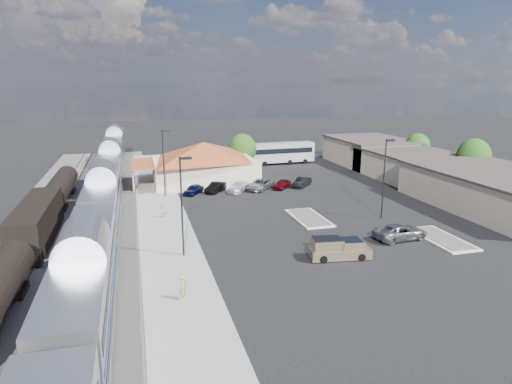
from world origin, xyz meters
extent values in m
plane|color=black|center=(0.00, 0.00, 0.00)|extent=(280.00, 280.00, 0.00)
cube|color=#4C4944|center=(-21.00, 8.00, 0.06)|extent=(16.00, 100.00, 0.12)
cube|color=gray|center=(-12.00, 6.00, 0.09)|extent=(5.50, 92.00, 0.18)
cube|color=silver|center=(-18.00, -16.77, 3.05)|extent=(3.00, 20.00, 5.00)
cube|color=black|center=(-18.00, -16.77, 0.30)|extent=(2.20, 16.00, 0.60)
cube|color=silver|center=(-18.00, 4.23, 3.05)|extent=(3.00, 20.00, 5.00)
cube|color=black|center=(-18.00, 4.23, 0.30)|extent=(2.20, 16.00, 0.60)
cube|color=silver|center=(-18.00, 25.23, 3.05)|extent=(3.00, 20.00, 5.00)
cube|color=black|center=(-18.00, 25.23, 0.30)|extent=(2.20, 16.00, 0.60)
cube|color=silver|center=(-18.00, 46.23, 3.05)|extent=(3.00, 20.00, 5.00)
cube|color=black|center=(-18.00, 46.23, 0.30)|extent=(2.20, 16.00, 0.60)
cube|color=black|center=(-24.00, 1.19, 2.20)|extent=(2.80, 14.00, 3.60)
cube|color=black|center=(-24.00, 1.19, 0.30)|extent=(2.20, 12.00, 0.60)
cylinder|color=black|center=(-24.00, 17.19, 2.10)|extent=(2.80, 14.00, 2.80)
cube|color=black|center=(-24.00, 17.19, 0.30)|extent=(2.20, 12.00, 0.60)
cube|color=beige|center=(-4.50, 24.00, 1.80)|extent=(15.00, 12.00, 3.60)
pyramid|color=#954320|center=(-4.50, 24.00, 4.90)|extent=(15.30, 12.24, 2.60)
cube|color=#954320|center=(-13.60, 24.00, 3.30)|extent=(3.20, 9.60, 0.25)
cube|color=#C6B28C|center=(28.00, 0.00, 2.10)|extent=(14.00, 22.00, 4.20)
cube|color=#3F3833|center=(28.00, 0.00, 4.35)|extent=(14.40, 22.40, 0.30)
cube|color=#C6B28C|center=(28.00, 18.00, 2.00)|extent=(12.00, 18.00, 4.00)
cube|color=#3F3833|center=(28.00, 18.00, 4.15)|extent=(12.40, 18.40, 0.30)
cube|color=#C6B28C|center=(28.00, 32.00, 2.25)|extent=(12.00, 16.00, 4.50)
cube|color=#3F3833|center=(28.00, 32.00, 4.65)|extent=(12.40, 16.40, 0.30)
cube|color=silver|center=(4.00, 2.00, 0.07)|extent=(3.30, 7.50, 0.15)
cube|color=#4C4944|center=(4.00, 2.00, 0.16)|extent=(2.70, 6.90, 0.10)
cube|color=silver|center=(14.00, -8.00, 0.07)|extent=(3.30, 7.50, 0.15)
cube|color=#4C4944|center=(14.00, -8.00, 0.16)|extent=(2.70, 6.90, 0.10)
cylinder|color=black|center=(-11.00, -6.00, 4.50)|extent=(0.16, 0.16, 9.00)
cube|color=black|center=(-10.50, -6.00, 8.85)|extent=(1.00, 0.25, 0.22)
cylinder|color=black|center=(-11.00, 16.00, 4.50)|extent=(0.16, 0.16, 9.00)
cube|color=black|center=(-10.50, 16.00, 8.85)|extent=(1.00, 0.25, 0.22)
cylinder|color=black|center=(12.00, 0.00, 4.50)|extent=(0.16, 0.16, 9.00)
cube|color=black|center=(12.50, 0.00, 8.85)|extent=(1.00, 0.25, 0.22)
cylinder|color=#382314|center=(34.00, 12.00, 1.43)|extent=(0.30, 0.30, 2.86)
ellipsoid|color=#174915|center=(34.00, 12.00, 4.23)|extent=(4.94, 4.94, 5.46)
cylinder|color=#382314|center=(34.00, 26.00, 1.28)|extent=(0.30, 0.30, 2.55)
ellipsoid|color=#174915|center=(34.00, 26.00, 3.77)|extent=(4.41, 4.41, 4.87)
cylinder|color=#382314|center=(3.00, 30.00, 1.36)|extent=(0.30, 0.30, 2.73)
ellipsoid|color=#174915|center=(3.00, 30.00, 4.03)|extent=(4.71, 4.71, 5.21)
cube|color=#9F8862|center=(2.19, -9.81, 0.53)|extent=(5.51, 2.60, 0.87)
cube|color=#9F8862|center=(2.19, -9.81, 1.21)|extent=(2.24, 2.08, 0.92)
cube|color=#9F8862|center=(2.19, -9.81, 1.30)|extent=(2.76, 2.15, 1.06)
cylinder|color=black|center=(3.76, -10.89, 0.35)|extent=(0.72, 0.36, 0.69)
cylinder|color=black|center=(3.99, -9.17, 0.35)|extent=(0.72, 0.36, 0.69)
cylinder|color=black|center=(0.39, -10.46, 0.35)|extent=(0.72, 0.36, 0.69)
cylinder|color=black|center=(0.62, -8.73, 0.35)|extent=(0.72, 0.36, 0.69)
imported|color=#93969B|center=(10.11, -6.82, 0.76)|extent=(5.70, 3.07, 1.52)
cube|color=silver|center=(11.90, 36.00, 2.21)|extent=(12.46, 3.23, 3.50)
cube|color=black|center=(11.90, 36.00, 2.63)|extent=(11.48, 3.23, 0.93)
cylinder|color=black|center=(16.27, 34.99, 0.46)|extent=(0.94, 0.35, 0.93)
cylinder|color=black|center=(16.16, 37.40, 0.46)|extent=(0.94, 0.35, 0.93)
cylinder|color=black|center=(8.25, 34.63, 0.46)|extent=(0.94, 0.35, 0.93)
cylinder|color=black|center=(8.14, 37.04, 0.46)|extent=(0.94, 0.35, 0.93)
imported|color=#A5BB3A|center=(-11.99, -14.41, 1.10)|extent=(0.50, 0.71, 1.85)
imported|color=silver|center=(-11.95, 6.29, 0.99)|extent=(0.82, 0.94, 1.62)
imported|color=#0D1243|center=(-7.08, 16.90, 0.67)|extent=(3.56, 4.10, 1.33)
imported|color=black|center=(-3.88, 17.20, 0.71)|extent=(3.89, 4.25, 1.41)
imported|color=silver|center=(-0.68, 16.90, 0.71)|extent=(4.53, 5.14, 1.43)
imported|color=gray|center=(2.52, 17.20, 0.75)|extent=(5.46, 5.66, 1.50)
imported|color=maroon|center=(5.72, 16.90, 0.66)|extent=(3.79, 3.93, 1.33)
imported|color=black|center=(8.92, 17.20, 0.70)|extent=(4.00, 4.15, 1.41)
camera|label=1|loc=(-14.71, -44.14, 15.18)|focal=32.00mm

